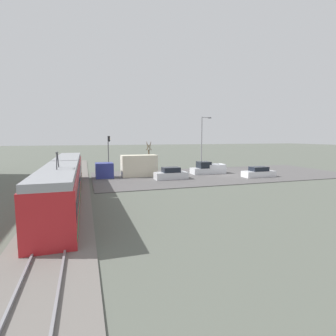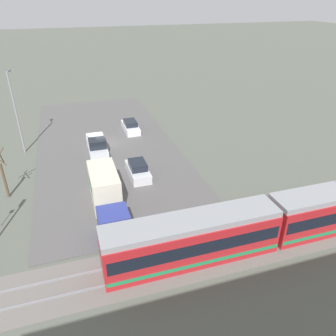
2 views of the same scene
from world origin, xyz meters
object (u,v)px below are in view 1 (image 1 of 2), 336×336
Objects in this scene: light_rail_tram at (65,180)px; traffic_light_pole at (109,148)px; sedan_car_1 at (171,174)px; street_tree at (149,157)px; box_truck at (131,167)px; sedan_car_0 at (259,173)px; street_lamp_near_crossing at (202,139)px; pickup_truck at (207,169)px; no_parking_sign at (123,162)px.

light_rail_tram is 4.30× the size of traffic_light_pole.
sedan_car_1 is 12.46m from street_tree.
box_truck is 1.84× the size of sedan_car_0.
street_lamp_near_crossing reaches higher than street_tree.
pickup_truck is 17.26m from traffic_light_pole.
light_rail_tram is 25.85m from sedan_car_0.
pickup_truck is (10.58, -19.76, -0.97)m from light_rail_tram.
street_lamp_near_crossing is at bearing -19.83° from pickup_truck.
box_truck is at bearing 151.16° from street_tree.
street_lamp_near_crossing reaches higher than sedan_car_1.
traffic_light_pole is at bearing -15.89° from light_rail_tram.
street_lamp_near_crossing is at bearing -94.62° from traffic_light_pole.
street_tree is at bearing 37.92° from pickup_truck.
light_rail_tram is at bearing 118.16° from pickup_truck.
traffic_light_pole is at bearing 28.42° from sedan_car_1.
box_truck is 11.79m from pickup_truck.
no_parking_sign is at bearing 51.53° from pickup_truck.
light_rail_tram reaches higher than pickup_truck.
pickup_truck is at bearing -128.47° from no_parking_sign.
street_tree is at bearing 85.33° from street_lamp_near_crossing.
street_tree is (8.52, -4.69, 0.75)m from box_truck.
box_truck is 1.62× the size of pickup_truck.
street_tree reaches higher than sedan_car_1.
traffic_light_pole is 7.13m from street_tree.
sedan_car_1 is (1.87, 12.51, 0.07)m from sedan_car_0.
sedan_car_0 is at bearing -108.36° from box_truck.
pickup_truck is at bearing -92.73° from box_truck.
street_lamp_near_crossing is at bearing -93.97° from no_parking_sign.
sedan_car_1 is 15.00m from traffic_light_pole.
street_lamp_near_crossing is (11.55, -9.99, 4.61)m from sedan_car_1.
light_rail_tram is at bearing 164.11° from traffic_light_pole.
traffic_light_pole reaches higher than pickup_truck.
pickup_truck is at bearing -61.84° from light_rail_tram.
light_rail_tram is 11.51× the size of no_parking_sign.
sedan_car_1 reaches higher than sedan_car_0.
no_parking_sign is (0.19, 4.60, -0.89)m from street_tree.
box_truck is 9.75m from street_tree.
light_rail_tram is 14.72m from sedan_car_1.
light_rail_tram is 5.43× the size of sedan_car_0.
sedan_car_1 is at bearing -129.10° from box_truck.
street_tree is at bearing -32.85° from light_rail_tram.
light_rail_tram is 23.40m from street_tree.
traffic_light_pole is at bearing 85.46° from street_tree.
light_rail_tram is 5.15× the size of street_tree.
pickup_truck is at bearing -142.08° from street_tree.
sedan_car_1 is (7.29, -12.74, -1.02)m from light_rail_tram.
light_rail_tram is at bearing 157.81° from no_parking_sign.
street_lamp_near_crossing reaches higher than light_rail_tram.
traffic_light_pole is at bearing 85.38° from street_lamp_near_crossing.
street_lamp_near_crossing is at bearing -50.36° from light_rail_tram.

